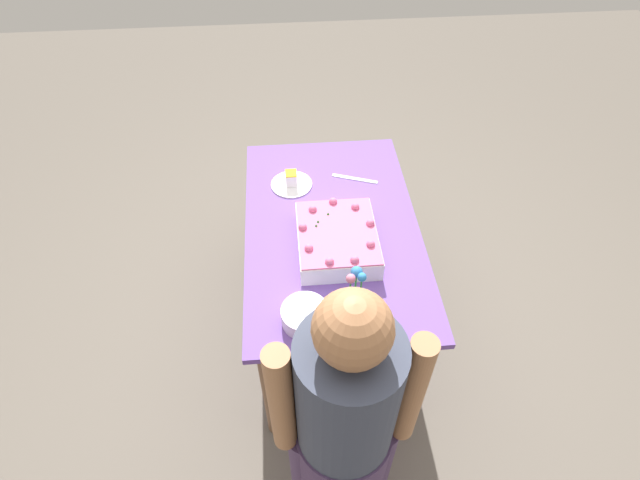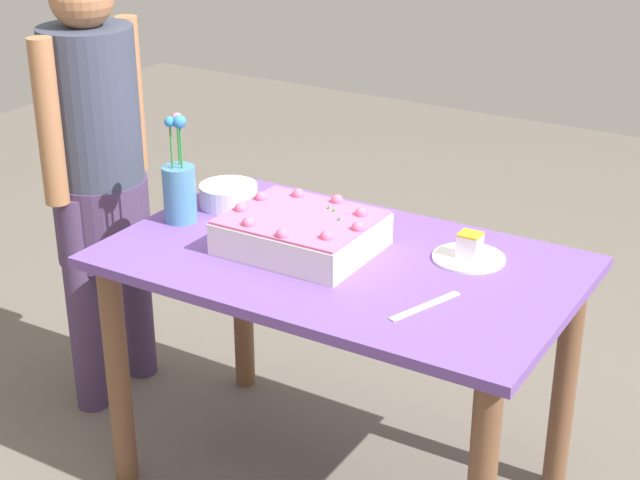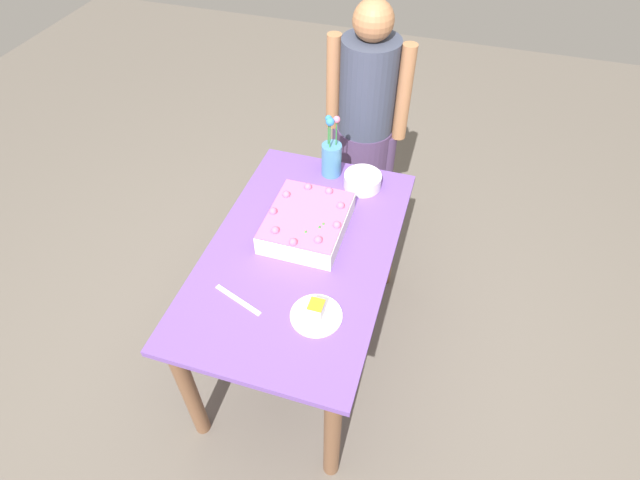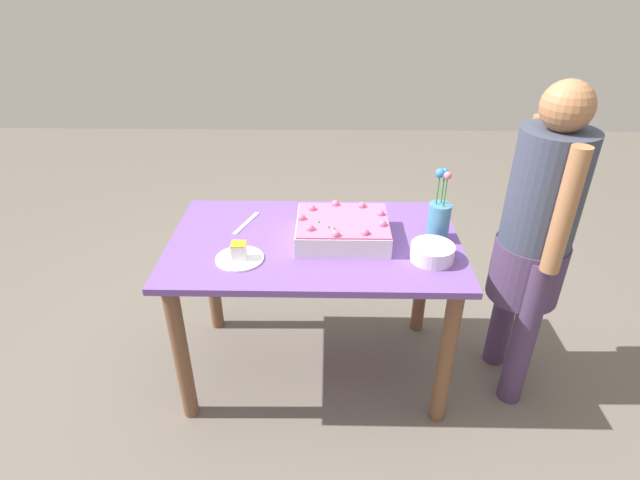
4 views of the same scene
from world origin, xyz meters
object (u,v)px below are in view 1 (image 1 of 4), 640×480
at_px(sheet_cake, 337,239).
at_px(fruit_bowl, 305,315).
at_px(flower_vase, 353,313).
at_px(person_standing, 345,424).
at_px(serving_plate_with_slice, 291,182).
at_px(cake_knife, 355,179).

xyz_separation_m(sheet_cake, fruit_bowl, (-0.37, 0.16, -0.02)).
relative_size(flower_vase, person_standing, 0.23).
bearing_deg(flower_vase, sheet_cake, 1.52).
bearing_deg(person_standing, serving_plate_with_slice, 5.06).
height_order(cake_knife, fruit_bowl, fruit_bowl).
relative_size(sheet_cake, flower_vase, 1.21).
distance_m(cake_knife, person_standing, 1.30).
distance_m(sheet_cake, person_standing, 0.83).
xyz_separation_m(cake_knife, fruit_bowl, (-0.83, 0.30, 0.03)).
xyz_separation_m(sheet_cake, flower_vase, (-0.42, -0.01, 0.05)).
bearing_deg(fruit_bowl, sheet_cake, -23.71).
relative_size(sheet_cake, cake_knife, 1.75).
bearing_deg(serving_plate_with_slice, fruit_bowl, -178.92).
bearing_deg(cake_knife, person_standing, 100.68).
height_order(serving_plate_with_slice, person_standing, person_standing).
height_order(fruit_bowl, person_standing, person_standing).
xyz_separation_m(flower_vase, person_standing, (-0.40, 0.08, -0.02)).
distance_m(cake_knife, flower_vase, 0.89).
bearing_deg(sheet_cake, fruit_bowl, 156.29).
relative_size(cake_knife, fruit_bowl, 1.28).
xyz_separation_m(serving_plate_with_slice, flower_vase, (-0.86, -0.19, 0.08)).
height_order(sheet_cake, serving_plate_with_slice, sheet_cake).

